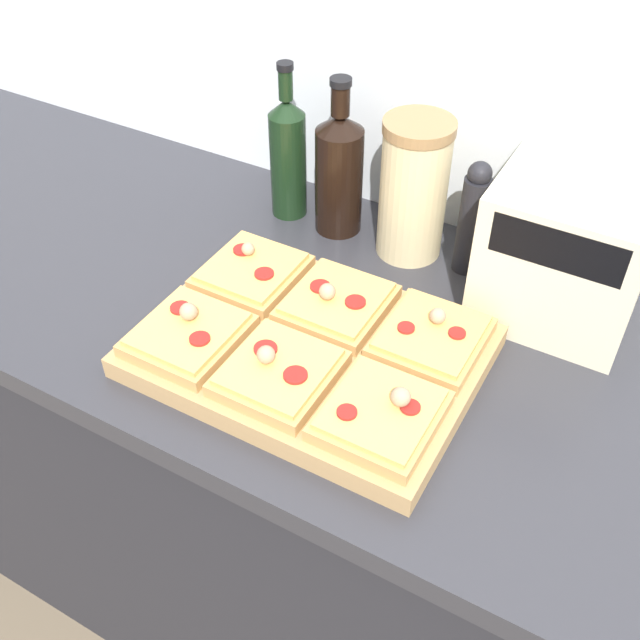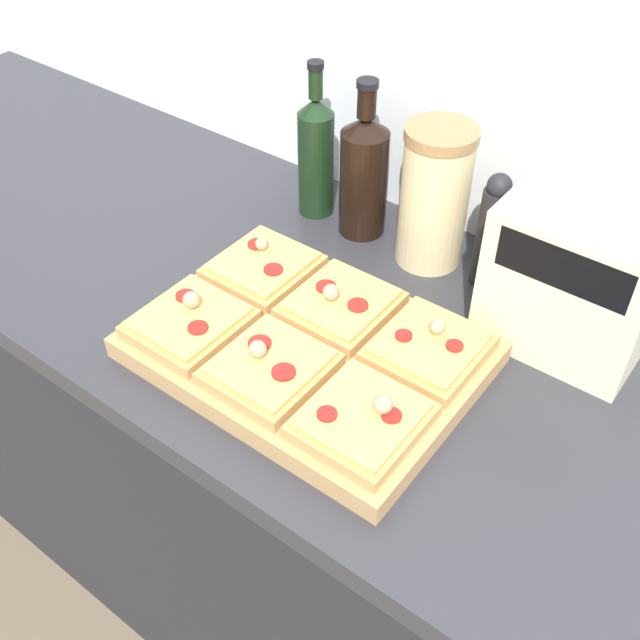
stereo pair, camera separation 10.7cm
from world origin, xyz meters
The scene contains 14 objects.
wall_back centered at (0.00, 0.67, 1.25)m, with size 6.00×0.06×2.50m.
kitchen_counter centered at (0.00, 0.32, 0.47)m, with size 2.63×0.67×0.93m.
cutting_board centered at (-0.01, 0.22, 0.95)m, with size 0.47×0.35×0.03m, color tan.
pizza_slice_back_left centered at (-0.16, 0.30, 0.98)m, with size 0.14×0.15×0.05m.
pizza_slice_back_center centered at (-0.01, 0.30, 0.98)m, with size 0.14×0.15×0.05m.
pizza_slice_back_right centered at (0.14, 0.30, 0.98)m, with size 0.14×0.15×0.05m.
pizza_slice_front_left centered at (-0.16, 0.14, 0.98)m, with size 0.14×0.15×0.05m.
pizza_slice_front_center centered at (-0.01, 0.14, 0.98)m, with size 0.14×0.15×0.05m.
pizza_slice_front_right centered at (0.14, 0.14, 0.98)m, with size 0.14×0.15×0.05m.
olive_oil_bottle centered at (-0.24, 0.54, 1.04)m, with size 0.06×0.06×0.28m.
wine_bottle centered at (-0.14, 0.54, 1.04)m, with size 0.08×0.08×0.28m.
grain_jar_tall centered at (0.00, 0.54, 1.05)m, with size 0.11×0.11×0.24m.
pepper_mill centered at (0.10, 0.54, 1.03)m, with size 0.04×0.04×0.20m.
toaster_oven centered at (0.26, 0.51, 1.04)m, with size 0.25×0.22×0.22m.
Camera 2 is at (0.47, -0.38, 1.70)m, focal length 42.00 mm.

